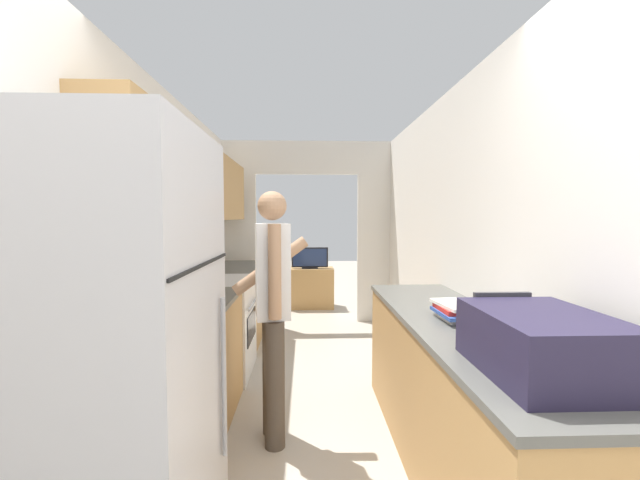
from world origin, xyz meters
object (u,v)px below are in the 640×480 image
object	(u,v)px
person	(273,309)
suitcase	(541,343)
book_stack	(458,311)
tv_cabinet	(310,288)
range_oven	(218,326)
television	(310,258)
refrigerator	(104,369)

from	to	relation	value
person	suitcase	bearing A→B (deg)	-145.86
book_stack	tv_cabinet	world-z (taller)	book_stack
person	suitcase	size ratio (longest dim) A/B	2.77
range_oven	television	xyz separation A→B (m)	(0.89, 2.60, 0.36)
book_stack	tv_cabinet	size ratio (longest dim) A/B	0.43
suitcase	television	distance (m)	4.92
book_stack	tv_cabinet	bearing A→B (deg)	100.93
suitcase	book_stack	size ratio (longest dim) A/B	1.79
tv_cabinet	television	world-z (taller)	television
refrigerator	tv_cabinet	xyz separation A→B (m)	(0.83, 4.82, -0.58)
book_stack	television	distance (m)	4.16
suitcase	person	bearing A→B (deg)	134.16
refrigerator	person	world-z (taller)	refrigerator
refrigerator	tv_cabinet	bearing A→B (deg)	80.28
refrigerator	book_stack	xyz separation A→B (m)	(1.62, 0.69, 0.04)
refrigerator	range_oven	size ratio (longest dim) A/B	1.75
range_oven	television	world-z (taller)	range_oven
person	tv_cabinet	bearing A→B (deg)	-14.27
person	book_stack	bearing A→B (deg)	-118.09
range_oven	book_stack	xyz separation A→B (m)	(1.69, -1.48, 0.48)
range_oven	person	bearing A→B (deg)	-61.55
suitcase	range_oven	bearing A→B (deg)	127.07
tv_cabinet	television	bearing A→B (deg)	-90.00
refrigerator	suitcase	bearing A→B (deg)	-2.57
refrigerator	person	size ratio (longest dim) A/B	1.10
television	book_stack	bearing A→B (deg)	-78.96
book_stack	range_oven	bearing A→B (deg)	138.76
range_oven	tv_cabinet	size ratio (longest dim) A/B	1.35
range_oven	suitcase	distance (m)	2.87
television	tv_cabinet	bearing A→B (deg)	90.00
book_stack	tv_cabinet	xyz separation A→B (m)	(-0.80, 4.12, -0.61)
television	range_oven	bearing A→B (deg)	-108.92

